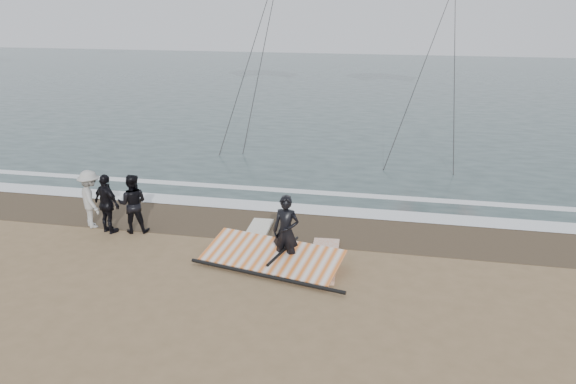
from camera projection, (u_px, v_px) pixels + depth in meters
name	position (u px, v px, depth m)	size (l,w,h in m)	color
ground	(251.00, 299.00, 12.92)	(120.00, 120.00, 0.00)	#8C704C
sea	(362.00, 87.00, 43.46)	(120.00, 54.00, 0.02)	#233838
wet_sand	(289.00, 225.00, 17.08)	(120.00, 2.80, 0.01)	#4C3D2B
foam_near	(298.00, 208.00, 18.37)	(120.00, 0.90, 0.01)	white
foam_far	(306.00, 192.00, 19.94)	(120.00, 0.45, 0.01)	white
man_main	(286.00, 231.00, 14.21)	(0.69, 0.45, 1.90)	black
board_white	(323.00, 260.00, 14.72)	(0.71, 2.55, 0.10)	white
board_cream	(256.00, 235.00, 16.28)	(0.62, 2.33, 0.10)	silver
trio_cluster	(108.00, 202.00, 16.48)	(2.54, 1.36, 1.78)	black
sail_rig	(271.00, 256.00, 14.58)	(4.11, 2.45, 0.49)	black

